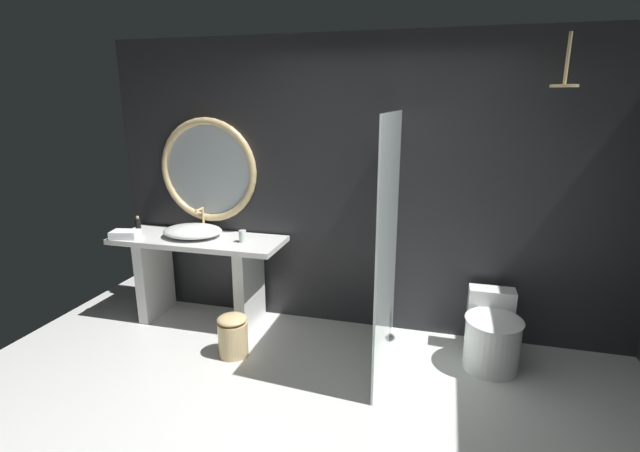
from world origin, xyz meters
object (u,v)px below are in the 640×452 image
object	(u,v)px
tumbler_cup	(243,236)
soap_dispenser	(138,225)
folded_hand_towel	(125,234)
round_wall_mirror	(208,170)
waste_bin	(233,335)
vessel_sink	(193,231)
toilet	(492,335)
rain_shower_head	(565,80)

from	to	relation	value
tumbler_cup	soap_dispenser	size ratio (longest dim) A/B	0.67
soap_dispenser	folded_hand_towel	bearing A→B (deg)	-88.00
soap_dispenser	round_wall_mirror	world-z (taller)	round_wall_mirror
waste_bin	soap_dispenser	bearing A→B (deg)	155.72
vessel_sink	waste_bin	bearing A→B (deg)	-41.14
soap_dispenser	folded_hand_towel	distance (m)	0.21
tumbler_cup	folded_hand_towel	distance (m)	1.11
folded_hand_towel	toilet	bearing A→B (deg)	1.36
tumbler_cup	rain_shower_head	xyz separation A→B (m)	(2.47, 0.02, 1.31)
soap_dispenser	toilet	size ratio (longest dim) A/B	0.26
toilet	waste_bin	size ratio (longest dim) A/B	1.73
tumbler_cup	round_wall_mirror	world-z (taller)	round_wall_mirror
round_wall_mirror	folded_hand_towel	distance (m)	0.96
vessel_sink	toilet	distance (m)	2.75
rain_shower_head	folded_hand_towel	world-z (taller)	rain_shower_head
soap_dispenser	waste_bin	size ratio (longest dim) A/B	0.44
rain_shower_head	waste_bin	distance (m)	3.14
tumbler_cup	toilet	world-z (taller)	tumbler_cup
soap_dispenser	rain_shower_head	size ratio (longest dim) A/B	0.44
round_wall_mirror	toilet	distance (m)	2.88
vessel_sink	rain_shower_head	size ratio (longest dim) A/B	1.53
soap_dispenser	round_wall_mirror	size ratio (longest dim) A/B	0.16
tumbler_cup	round_wall_mirror	bearing A→B (deg)	148.03
soap_dispenser	rain_shower_head	world-z (taller)	rain_shower_head
tumbler_cup	toilet	bearing A→B (deg)	-2.43
rain_shower_head	folded_hand_towel	bearing A→B (deg)	-177.02
toilet	folded_hand_towel	size ratio (longest dim) A/B	2.57
vessel_sink	round_wall_mirror	world-z (taller)	round_wall_mirror
soap_dispenser	waste_bin	xyz separation A→B (m)	(1.21, -0.55, -0.71)
vessel_sink	tumbler_cup	xyz separation A→B (m)	(0.52, -0.04, 0.00)
vessel_sink	tumbler_cup	distance (m)	0.52
vessel_sink	soap_dispenser	xyz separation A→B (m)	(-0.58, -0.01, 0.02)
waste_bin	folded_hand_towel	xyz separation A→B (m)	(-1.21, 0.34, 0.68)
toilet	waste_bin	world-z (taller)	toilet
folded_hand_towel	rain_shower_head	bearing A→B (deg)	2.98
toilet	folded_hand_towel	bearing A→B (deg)	-178.64
tumbler_cup	waste_bin	size ratio (longest dim) A/B	0.30
waste_bin	folded_hand_towel	size ratio (longest dim) A/B	1.49
rain_shower_head	toilet	distance (m)	1.96
rain_shower_head	waste_bin	xyz separation A→B (m)	(-2.36, -0.53, -2.00)
folded_hand_towel	waste_bin	bearing A→B (deg)	-15.82
round_wall_mirror	waste_bin	world-z (taller)	round_wall_mirror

